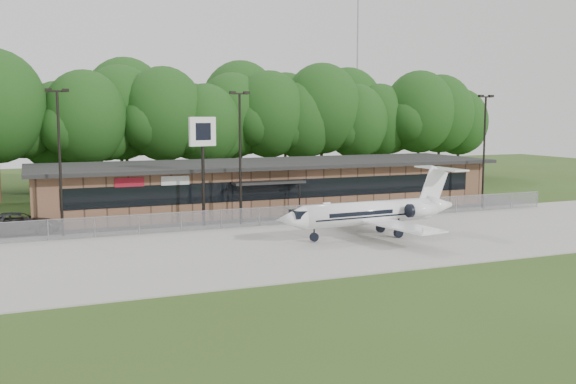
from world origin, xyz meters
name	(u,v)px	position (x,y,z in m)	size (l,w,h in m)	color
ground	(415,265)	(0.00, 0.00, 0.00)	(160.00, 160.00, 0.00)	#344619
apron	(349,239)	(0.00, 8.00, 0.04)	(64.00, 18.00, 0.08)	#9E9B93
parking_lot	(286,215)	(0.00, 19.50, 0.03)	(50.00, 9.00, 0.06)	#383835
terminal	(268,185)	(0.00, 23.94, 2.18)	(41.00, 11.65, 4.30)	brown
fence	(308,214)	(0.00, 15.00, 0.78)	(46.00, 0.04, 1.52)	gray
treeline	(213,123)	(0.00, 42.00, 7.50)	(72.00, 12.00, 15.00)	#183912
radio_mast	(357,85)	(22.00, 48.00, 12.50)	(0.20, 0.20, 25.00)	gray
light_pole_left	(59,151)	(-18.00, 16.50, 5.98)	(1.55, 0.30, 10.23)	black
light_pole_mid	(240,148)	(-5.00, 16.50, 5.98)	(1.55, 0.30, 10.23)	black
light_pole_right	(484,143)	(18.00, 16.50, 5.98)	(1.55, 0.30, 10.23)	black
business_jet	(374,213)	(1.94, 8.07, 1.71)	(14.20, 12.64, 4.78)	white
suv	(19,224)	(-20.85, 18.56, 0.80)	(2.66, 5.76, 1.60)	#343336
pole_sign	(203,143)	(-7.84, 16.80, 6.35)	(2.17, 0.80, 8.30)	black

